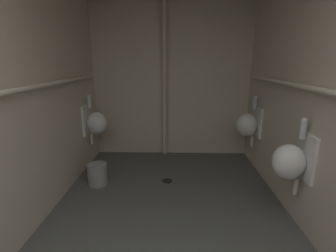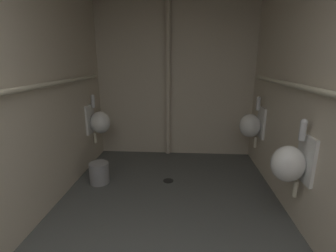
{
  "view_description": "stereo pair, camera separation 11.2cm",
  "coord_description": "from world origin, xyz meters",
  "px_view_note": "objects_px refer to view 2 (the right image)",
  "views": [
    {
      "loc": [
        0.04,
        -0.16,
        1.59
      ],
      "look_at": [
        -0.02,
        2.5,
        0.87
      ],
      "focal_mm": 26.16,
      "sensor_mm": 36.0,
      "label": 1
    },
    {
      "loc": [
        0.16,
        -0.16,
        1.59
      ],
      "look_at": [
        -0.02,
        2.5,
        0.87
      ],
      "focal_mm": 26.16,
      "sensor_mm": 36.0,
      "label": 2
    }
  ],
  "objects_px": {
    "floor_drain": "(168,181)",
    "standpipe_back_wall": "(168,80)",
    "waste_bin": "(99,173)",
    "urinal_right_mid": "(290,163)",
    "urinal_left_mid": "(99,122)",
    "urinal_right_far": "(252,125)"
  },
  "relations": [
    {
      "from": "floor_drain",
      "to": "standpipe_back_wall",
      "type": "bearing_deg",
      "value": 94.2
    },
    {
      "from": "waste_bin",
      "to": "urinal_right_mid",
      "type": "bearing_deg",
      "value": -20.06
    },
    {
      "from": "urinal_right_mid",
      "to": "standpipe_back_wall",
      "type": "xyz_separation_m",
      "value": [
        -1.25,
        1.84,
        0.6
      ]
    },
    {
      "from": "urinal_left_mid",
      "to": "urinal_right_mid",
      "type": "distance_m",
      "value": 2.66
    },
    {
      "from": "urinal_right_far",
      "to": "floor_drain",
      "type": "relative_size",
      "value": 5.39
    },
    {
      "from": "waste_bin",
      "to": "floor_drain",
      "type": "bearing_deg",
      "value": 6.63
    },
    {
      "from": "urinal_left_mid",
      "to": "standpipe_back_wall",
      "type": "height_order",
      "value": "standpipe_back_wall"
    },
    {
      "from": "waste_bin",
      "to": "standpipe_back_wall",
      "type": "bearing_deg",
      "value": 52.07
    },
    {
      "from": "urinal_left_mid",
      "to": "waste_bin",
      "type": "bearing_deg",
      "value": -73.85
    },
    {
      "from": "urinal_left_mid",
      "to": "floor_drain",
      "type": "height_order",
      "value": "urinal_left_mid"
    },
    {
      "from": "urinal_right_mid",
      "to": "urinal_right_far",
      "type": "xyz_separation_m",
      "value": [
        0.0,
        1.35,
        0.0
      ]
    },
    {
      "from": "urinal_left_mid",
      "to": "standpipe_back_wall",
      "type": "bearing_deg",
      "value": 23.65
    },
    {
      "from": "urinal_right_mid",
      "to": "floor_drain",
      "type": "height_order",
      "value": "urinal_right_mid"
    },
    {
      "from": "urinal_left_mid",
      "to": "urinal_right_mid",
      "type": "xyz_separation_m",
      "value": [
        2.27,
        -1.39,
        0.0
      ]
    },
    {
      "from": "urinal_right_far",
      "to": "standpipe_back_wall",
      "type": "distance_m",
      "value": 1.47
    },
    {
      "from": "standpipe_back_wall",
      "to": "urinal_right_far",
      "type": "bearing_deg",
      "value": -21.37
    },
    {
      "from": "urinal_right_mid",
      "to": "standpipe_back_wall",
      "type": "height_order",
      "value": "standpipe_back_wall"
    },
    {
      "from": "urinal_right_far",
      "to": "waste_bin",
      "type": "relative_size",
      "value": 2.69
    },
    {
      "from": "urinal_left_mid",
      "to": "floor_drain",
      "type": "bearing_deg",
      "value": -25.6
    },
    {
      "from": "urinal_left_mid",
      "to": "urinal_right_far",
      "type": "height_order",
      "value": "same"
    },
    {
      "from": "urinal_right_far",
      "to": "waste_bin",
      "type": "bearing_deg",
      "value": -164.22
    },
    {
      "from": "urinal_left_mid",
      "to": "waste_bin",
      "type": "relative_size",
      "value": 2.69
    }
  ]
}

